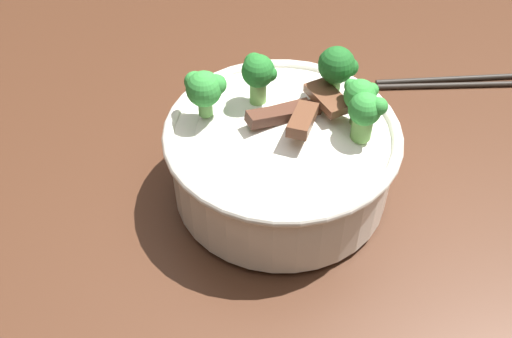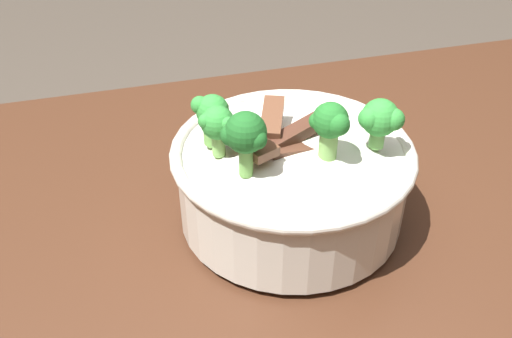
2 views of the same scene
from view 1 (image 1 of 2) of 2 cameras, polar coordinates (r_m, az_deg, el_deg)
The scene contains 3 objects.
dining_table at distance 0.81m, azimuth 9.30°, elevation -2.17°, with size 1.49×0.88×0.80m.
rice_bowl at distance 0.60m, azimuth 2.56°, elevation 1.89°, with size 0.24×0.24×0.16m.
chopsticks_pair at distance 0.82m, azimuth 19.29°, elevation 8.02°, with size 0.22×0.03×0.01m.
Camera 1 is at (-0.18, -0.52, 1.27)m, focal length 41.11 mm.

